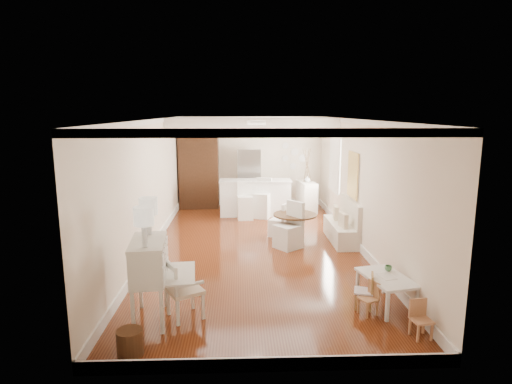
{
  "coord_description": "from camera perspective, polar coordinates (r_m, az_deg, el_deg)",
  "views": [
    {
      "loc": [
        -0.33,
        -8.97,
        2.98
      ],
      "look_at": [
        0.02,
        0.3,
        1.21
      ],
      "focal_mm": 30.0,
      "sensor_mm": 36.0,
      "label": 1
    }
  ],
  "objects": [
    {
      "name": "slip_chair_near",
      "position": [
        9.41,
        4.33,
        -4.46
      ],
      "size": [
        0.7,
        0.69,
        1.02
      ],
      "primitive_type": "cube",
      "rotation": [
        0.0,
        0.0,
        -0.91
      ],
      "color": "silver",
      "rests_on": "ground"
    },
    {
      "name": "gustavian_armchair",
      "position": [
        6.44,
        -9.45,
        -12.66
      ],
      "size": [
        0.67,
        0.67,
        0.86
      ],
      "primitive_type": "cube",
      "rotation": [
        0.0,
        0.0,
        2.08
      ],
      "color": "silver",
      "rests_on": "ground"
    },
    {
      "name": "secretary_bureau",
      "position": [
        6.4,
        -14.01,
        -11.39
      ],
      "size": [
        1.03,
        1.05,
        1.2
      ],
      "primitive_type": "cube",
      "rotation": [
        0.0,
        0.0,
        0.11
      ],
      "color": "silver",
      "rests_on": "ground"
    },
    {
      "name": "pantry_cabinet",
      "position": [
        13.33,
        -7.6,
        2.8
      ],
      "size": [
        1.2,
        0.6,
        2.3
      ],
      "primitive_type": "cube",
      "color": "#381E11",
      "rests_on": "ground"
    },
    {
      "name": "sideboard",
      "position": [
        12.91,
        6.74,
        -0.6
      ],
      "size": [
        0.55,
        0.99,
        0.89
      ],
      "primitive_type": "cube",
      "rotation": [
        0.0,
        0.0,
        0.15
      ],
      "color": "white",
      "rests_on": "ground"
    },
    {
      "name": "room",
      "position": [
        9.35,
        0.12,
        4.66
      ],
      "size": [
        9.0,
        9.04,
        2.82
      ],
      "color": "#672E14",
      "rests_on": "ground"
    },
    {
      "name": "breakfast_counter",
      "position": [
        12.32,
        -0.1,
        -0.75
      ],
      "size": [
        2.05,
        0.65,
        1.03
      ],
      "primitive_type": "cube",
      "color": "white",
      "rests_on": "ground"
    },
    {
      "name": "wicker_basket",
      "position": [
        5.81,
        -16.45,
        -18.67
      ],
      "size": [
        0.33,
        0.33,
        0.33
      ],
      "primitive_type": "cylinder",
      "rotation": [
        0.0,
        0.0,
        0.02
      ],
      "color": "#482A16",
      "rests_on": "ground"
    },
    {
      "name": "branch_vase",
      "position": [
        12.8,
        6.85,
        1.75
      ],
      "size": [
        0.2,
        0.2,
        0.19
      ],
      "primitive_type": "imported",
      "rotation": [
        0.0,
        0.0,
        -0.12
      ],
      "color": "silver",
      "rests_on": "sideboard"
    },
    {
      "name": "kids_chair_b",
      "position": [
        6.88,
        14.15,
        -12.62
      ],
      "size": [
        0.34,
        0.34,
        0.57
      ],
      "primitive_type": "cube",
      "rotation": [
        0.0,
        0.0,
        -1.86
      ],
      "color": "tan",
      "rests_on": "ground"
    },
    {
      "name": "bar_stool_left",
      "position": [
        11.86,
        -1.46,
        -1.18
      ],
      "size": [
        0.45,
        0.45,
        1.04
      ],
      "primitive_type": "cube",
      "rotation": [
        0.0,
        0.0,
        0.09
      ],
      "color": "white",
      "rests_on": "ground"
    },
    {
      "name": "bar_stool_right",
      "position": [
        12.02,
        0.81,
        -0.84
      ],
      "size": [
        0.57,
        0.57,
        1.12
      ],
      "primitive_type": "cube",
      "rotation": [
        0.0,
        0.0,
        -0.35
      ],
      "color": "white",
      "rests_on": "ground"
    },
    {
      "name": "slip_chair_far",
      "position": [
        10.31,
        3.07,
        -3.67
      ],
      "size": [
        0.53,
        0.53,
        0.82
      ],
      "primitive_type": "cube",
      "rotation": [
        0.0,
        0.0,
        -2.04
      ],
      "color": "white",
      "rests_on": "ground"
    },
    {
      "name": "fridge",
      "position": [
        13.29,
        0.6,
        1.79
      ],
      "size": [
        0.75,
        0.65,
        1.8
      ],
      "primitive_type": "imported",
      "color": "silver",
      "rests_on": "ground"
    },
    {
      "name": "banquette",
      "position": [
        10.06,
        11.28,
        -3.76
      ],
      "size": [
        0.52,
        1.6,
        0.98
      ],
      "primitive_type": "cube",
      "color": "silver",
      "rests_on": "ground"
    },
    {
      "name": "kids_chair_c",
      "position": [
        6.3,
        21.2,
        -15.58
      ],
      "size": [
        0.28,
        0.28,
        0.52
      ],
      "primitive_type": "cube",
      "rotation": [
        0.0,
        0.0,
        0.15
      ],
      "color": "tan",
      "rests_on": "ground"
    },
    {
      "name": "dining_table",
      "position": [
        9.84,
        5.18,
        -4.84
      ],
      "size": [
        1.1,
        1.1,
        0.67
      ],
      "primitive_type": "cylinder",
      "rotation": [
        0.0,
        0.0,
        0.13
      ],
      "color": "#4C2F18",
      "rests_on": "ground"
    },
    {
      "name": "pencil_cup",
      "position": [
        7.17,
        17.23,
        -9.69
      ],
      "size": [
        0.15,
        0.15,
        0.09
      ],
      "primitive_type": "imported",
      "rotation": [
        0.0,
        0.0,
        0.39
      ],
      "color": "#508957",
      "rests_on": "kids_table"
    },
    {
      "name": "kids_chair_a",
      "position": [
        6.72,
        14.74,
        -13.54
      ],
      "size": [
        0.32,
        0.32,
        0.51
      ],
      "primitive_type": "cube",
      "rotation": [
        0.0,
        0.0,
        -1.14
      ],
      "color": "tan",
      "rests_on": "ground"
    },
    {
      "name": "kids_table",
      "position": [
        7.04,
        16.91,
        -12.57
      ],
      "size": [
        0.79,
        1.08,
        0.49
      ],
      "primitive_type": "cube",
      "rotation": [
        0.0,
        0.0,
        0.22
      ],
      "color": "white",
      "rests_on": "ground"
    }
  ]
}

